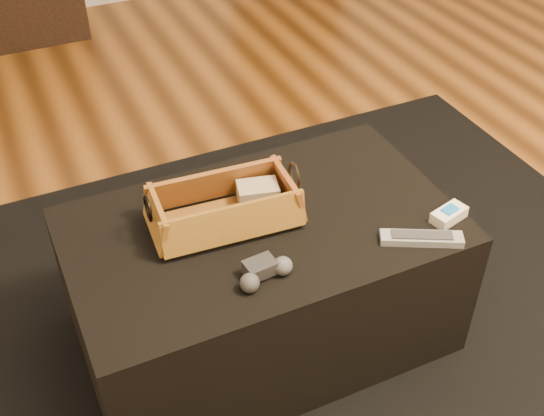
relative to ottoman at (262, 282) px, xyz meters
name	(u,v)px	position (x,y,z in m)	size (l,w,h in m)	color
floor	(299,344)	(0.08, -0.07, -0.23)	(5.00, 5.50, 0.01)	brown
area_rug	(270,346)	(0.00, -0.05, -0.22)	(2.60, 2.00, 0.01)	black
ottoman	(262,282)	(0.00, 0.00, 0.00)	(1.00, 0.60, 0.42)	black
tv_remote	(219,220)	(-0.10, 0.03, 0.23)	(0.20, 0.05, 0.02)	black
cloth_bundle	(258,194)	(0.02, 0.07, 0.25)	(0.11, 0.07, 0.06)	tan
wicker_basket	(224,208)	(-0.08, 0.05, 0.26)	(0.40, 0.23, 0.13)	olive
game_controller	(264,272)	(-0.08, -0.18, 0.23)	(0.15, 0.09, 0.05)	#242325
silver_remote	(422,238)	(0.33, -0.23, 0.22)	(0.20, 0.13, 0.02)	#9B9DA2
cream_gadget	(449,215)	(0.44, -0.19, 0.23)	(0.11, 0.07, 0.04)	white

